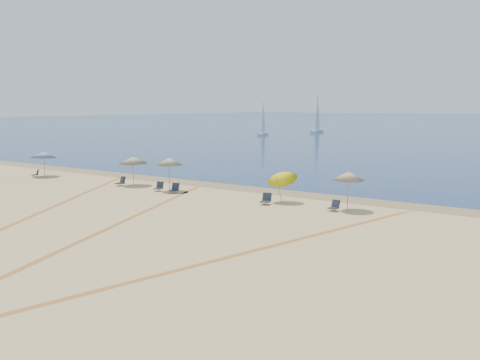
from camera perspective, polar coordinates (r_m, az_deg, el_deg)
The scene contains 15 objects.
wet_sand at distance 39.06m, azimuth 3.27°, elevation -1.18°, with size 500.00×500.00×0.00m, color olive.
umbrella_0 at distance 50.07m, azimuth -21.03°, elevation 2.65°, with size 2.33×2.35×2.32m.
umbrella_1 at distance 42.34m, azimuth -11.83°, elevation 2.19°, with size 2.33×2.34×2.39m.
umbrella_2 at distance 39.05m, azimuth -7.89°, elevation 2.07°, with size 1.97×1.97×2.58m.
umbrella_3 at distance 34.19m, azimuth 4.66°, elevation 0.48°, with size 2.00×2.05×2.46m.
umbrella_4 at distance 32.22m, azimuth 11.97°, elevation 0.46°, with size 1.97×1.97×2.48m.
chair_0 at distance 50.17m, azimuth -21.75°, elevation 0.67°, with size 0.75×0.80×0.65m.
chair_1 at distance 42.49m, azimuth -13.09°, elevation -0.18°, with size 0.71×0.80×0.74m.
chair_2 at distance 39.32m, azimuth -9.01°, elevation -0.76°, with size 0.70×0.78×0.69m.
chair_3 at distance 38.29m, azimuth -7.30°, elevation -0.95°, with size 0.72×0.80×0.72m.
chair_4 at distance 33.63m, azimuth 2.93°, elevation -2.17°, with size 0.73×0.81×0.74m.
chair_5 at distance 32.06m, azimuth 10.47°, elevation -2.87°, with size 0.64×0.72×0.66m.
sailboat_1 at distance 125.20m, azimuth 8.60°, elevation 6.49°, with size 2.41×6.18×8.96m.
sailboat_3 at distance 113.09m, azimuth 2.59°, elevation 6.13°, with size 2.50×5.02×7.25m.
tire_tracks at distance 28.79m, azimuth -12.37°, elevation -4.78°, with size 52.59×39.69×0.00m.
Camera 1 is at (19.59, -9.18, 6.41)m, focal length 38.33 mm.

